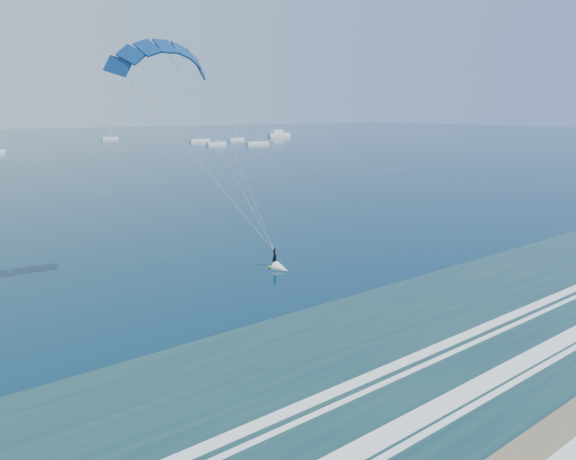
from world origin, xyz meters
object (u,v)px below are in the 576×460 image
(kitesurfer_rig, at_px, (226,161))
(motor_yacht, at_px, (278,134))
(sailboat_5, at_px, (200,140))
(sailboat_8, at_px, (216,143))
(sailboat_6, at_px, (257,143))
(sailboat_4, at_px, (110,138))
(sailboat_7, at_px, (236,139))

(kitesurfer_rig, height_order, motor_yacht, kitesurfer_rig)
(sailboat_5, height_order, sailboat_8, sailboat_5)
(sailboat_6, relative_size, sailboat_8, 1.33)
(sailboat_4, distance_m, sailboat_7, 64.31)
(sailboat_7, bearing_deg, sailboat_8, -135.44)
(sailboat_4, xyz_separation_m, sailboat_7, (45.50, -45.44, 0.02))
(kitesurfer_rig, distance_m, sailboat_8, 177.17)
(sailboat_8, bearing_deg, kitesurfer_rig, -118.79)
(motor_yacht, relative_size, sailboat_5, 1.04)
(sailboat_6, distance_m, sailboat_7, 32.66)
(motor_yacht, height_order, sailboat_5, sailboat_5)
(sailboat_5, relative_size, sailboat_7, 1.11)
(kitesurfer_rig, height_order, sailboat_7, kitesurfer_rig)
(sailboat_7, relative_size, sailboat_8, 1.12)
(sailboat_7, bearing_deg, motor_yacht, 25.86)
(motor_yacht, xyz_separation_m, sailboat_8, (-62.46, -42.40, -0.80))
(kitesurfer_rig, height_order, sailboat_6, kitesurfer_rig)
(sailboat_6, relative_size, sailboat_7, 1.19)
(kitesurfer_rig, distance_m, sailboat_7, 209.98)
(motor_yacht, relative_size, sailboat_4, 1.27)
(kitesurfer_rig, relative_size, sailboat_7, 1.66)
(sailboat_7, bearing_deg, sailboat_4, 135.04)
(sailboat_4, relative_size, sailboat_7, 0.91)
(sailboat_7, distance_m, sailboat_8, 34.05)
(motor_yacht, distance_m, sailboat_8, 75.49)
(sailboat_5, relative_size, sailboat_8, 1.24)
(sailboat_5, xyz_separation_m, sailboat_6, (10.64, -31.67, 0.01))
(motor_yacht, xyz_separation_m, sailboat_4, (-83.69, 26.93, -0.80))
(sailboat_8, bearing_deg, sailboat_4, 107.03)
(sailboat_4, bearing_deg, sailboat_8, -72.97)
(sailboat_8, bearing_deg, sailboat_5, 78.72)
(sailboat_5, xyz_separation_m, sailboat_8, (-4.81, -24.12, -0.02))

